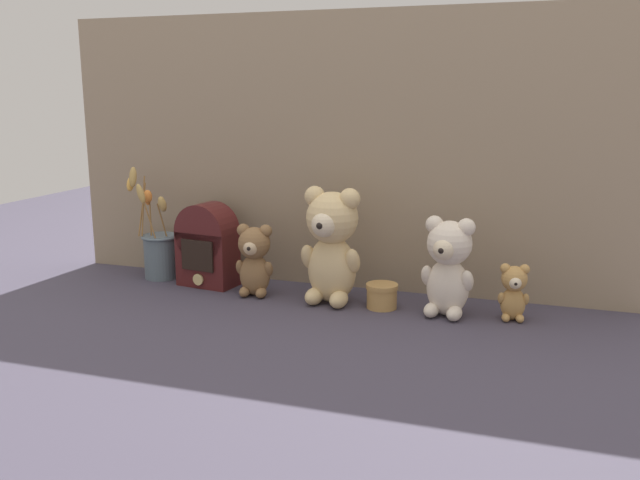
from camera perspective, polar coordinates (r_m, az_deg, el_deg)
The scene contains 9 objects.
ground_plane at distance 1.81m, azimuth -0.20°, elevation -5.18°, with size 4.00×4.00×0.00m, color #3D3847.
backdrop_wall at distance 1.89m, azimuth 1.42°, elevation 7.35°, with size 1.64×0.02×0.76m.
teddy_bear_large at distance 1.76m, azimuth 0.97°, elevation -0.28°, with size 0.17×0.16×0.31m.
teddy_bear_medium at distance 1.69m, azimuth 10.74°, elevation -2.08°, with size 0.14×0.13×0.25m.
teddy_bear_small at distance 1.85m, azimuth -5.52°, elevation -1.56°, with size 0.11×0.10×0.20m.
teddy_bear_tiny at distance 1.71m, azimuth 16.00°, elevation -4.15°, with size 0.08×0.07×0.14m.
flower_vase at distance 2.07m, azimuth -13.38°, elevation -0.72°, with size 0.15×0.14×0.33m.
vintage_radio at distance 1.96m, azimuth -9.46°, elevation -0.40°, with size 0.17×0.12×0.24m.
decorative_tin_tall at distance 1.76m, azimuth 5.24°, elevation -4.68°, with size 0.08×0.08×0.06m.
Camera 1 is at (0.55, -1.64, 0.55)m, focal length 38.00 mm.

